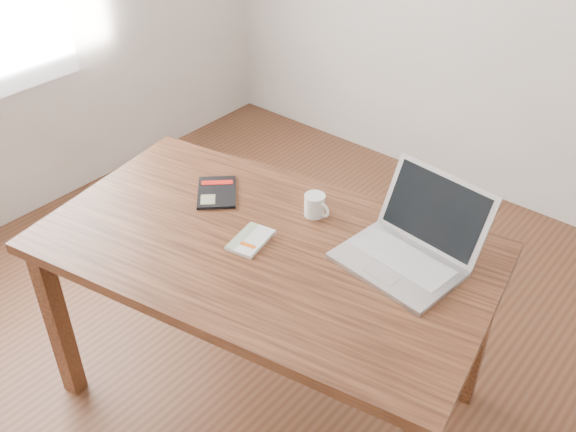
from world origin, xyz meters
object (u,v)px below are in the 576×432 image
Objects in this scene: coffee_mug at (315,205)px; laptop at (411,245)px; desk at (265,264)px; white_guidebook at (251,240)px; black_guidebook at (217,192)px.

laptop is at bearing 8.00° from coffee_mug.
coffee_mug is (0.03, 0.23, 0.13)m from desk.
white_guidebook is 0.32m from black_guidebook.
black_guidebook reaches higher than desk.
coffee_mug is at bearing -24.43° from black_guidebook.
black_guidebook is 0.59× the size of laptop.
black_guidebook is at bearing -163.52° from laptop.
black_guidebook is (-0.29, 0.13, -0.00)m from white_guidebook.
laptop reaches higher than black_guidebook.
desk is 0.27m from coffee_mug.
laptop reaches higher than white_guidebook.
white_guidebook reaches higher than desk.
laptop is 0.38m from coffee_mug.
coffee_mug reaches higher than black_guidebook.
white_guidebook is at bearing -143.05° from laptop.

